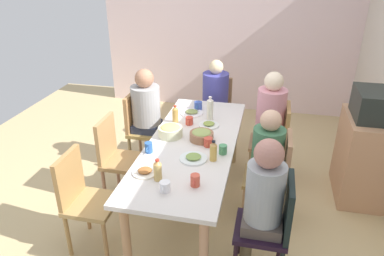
{
  "coord_description": "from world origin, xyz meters",
  "views": [
    {
      "loc": [
        2.95,
        0.66,
        2.36
      ],
      "look_at": [
        0.0,
        0.0,
        0.9
      ],
      "focal_mm": 33.96,
      "sensor_mm": 36.0,
      "label": 1
    }
  ],
  "objects_px": {
    "person_1": "(147,109)",
    "chair_5": "(117,155)",
    "bottle_1": "(213,151)",
    "bottle_2": "(175,115)",
    "bowl_0": "(170,131)",
    "chair_1": "(141,125)",
    "cup_4": "(195,180)",
    "chair_2": "(275,139)",
    "cup_3": "(189,121)",
    "person_3": "(215,96)",
    "bottle_3": "(158,170)",
    "person_2": "(269,118)",
    "cup_1": "(198,106)",
    "microwave": "(375,105)",
    "cup_5": "(149,148)",
    "cup_0": "(223,150)",
    "cup_2": "(208,142)",
    "plate_0": "(193,158)",
    "plate_3": "(209,125)",
    "person_6": "(263,198)",
    "cup_6": "(165,187)",
    "dining_table": "(192,150)",
    "bowl_1": "(202,135)",
    "plate_2": "(145,172)",
    "person_0": "(266,156)",
    "plate_1": "(192,113)",
    "chair_0": "(274,173)",
    "chair_6": "(272,223)",
    "chair_4": "(83,196)",
    "bottle_0": "(210,109)",
    "chair_3": "(216,108)",
    "side_cabinet": "(362,157)"
  },
  "relations": [
    {
      "from": "bottle_3",
      "to": "person_6",
      "type": "bearing_deg",
      "value": 87.06
    },
    {
      "from": "chair_3",
      "to": "bottle_0",
      "type": "xyz_separation_m",
      "value": [
        0.9,
        0.07,
        0.36
      ]
    },
    {
      "from": "chair_1",
      "to": "cup_4",
      "type": "xyz_separation_m",
      "value": [
        1.4,
        0.96,
        0.28
      ]
    },
    {
      "from": "dining_table",
      "to": "plate_1",
      "type": "bearing_deg",
      "value": -167.1
    },
    {
      "from": "chair_6",
      "to": "person_6",
      "type": "xyz_separation_m",
      "value": [
        0.0,
        -0.09,
        0.22
      ]
    },
    {
      "from": "plate_3",
      "to": "bowl_0",
      "type": "height_order",
      "value": "bowl_0"
    },
    {
      "from": "bottle_1",
      "to": "bowl_0",
      "type": "bearing_deg",
      "value": -126.65
    },
    {
      "from": "chair_4",
      "to": "bottle_0",
      "type": "xyz_separation_m",
      "value": [
        -1.26,
        0.86,
        0.36
      ]
    },
    {
      "from": "person_2",
      "to": "bowl_1",
      "type": "relative_size",
      "value": 5.56
    },
    {
      "from": "chair_2",
      "to": "bottle_2",
      "type": "xyz_separation_m",
      "value": [
        0.31,
        -1.05,
        0.32
      ]
    },
    {
      "from": "cup_0",
      "to": "cup_2",
      "type": "xyz_separation_m",
      "value": [
        -0.11,
        -0.15,
        -0.0
      ]
    },
    {
      "from": "bowl_0",
      "to": "cup_1",
      "type": "height_order",
      "value": "bowl_0"
    },
    {
      "from": "bottle_1",
      "to": "microwave",
      "type": "bearing_deg",
      "value": 121.78
    },
    {
      "from": "bottle_3",
      "to": "cup_2",
      "type": "bearing_deg",
      "value": 155.42
    },
    {
      "from": "bottle_0",
      "to": "side_cabinet",
      "type": "distance_m",
      "value": 1.65
    },
    {
      "from": "person_2",
      "to": "bottle_1",
      "type": "distance_m",
      "value": 1.09
    },
    {
      "from": "bottle_1",
      "to": "microwave",
      "type": "xyz_separation_m",
      "value": [
        -0.88,
        1.42,
        0.21
      ]
    },
    {
      "from": "person_3",
      "to": "chair_5",
      "type": "height_order",
      "value": "person_3"
    },
    {
      "from": "bottle_1",
      "to": "bottle_2",
      "type": "distance_m",
      "value": 0.86
    },
    {
      "from": "person_3",
      "to": "cup_6",
      "type": "xyz_separation_m",
      "value": [
        2.16,
        -0.03,
        0.07
      ]
    },
    {
      "from": "bottle_2",
      "to": "cup_0",
      "type": "bearing_deg",
      "value": 46.67
    },
    {
      "from": "person_3",
      "to": "bottle_3",
      "type": "bearing_deg",
      "value": -3.52
    },
    {
      "from": "bottle_3",
      "to": "microwave",
      "type": "xyz_separation_m",
      "value": [
        -1.27,
        1.79,
        0.21
      ]
    },
    {
      "from": "plate_0",
      "to": "cup_0",
      "type": "distance_m",
      "value": 0.28
    },
    {
      "from": "cup_1",
      "to": "cup_6",
      "type": "relative_size",
      "value": 1.05
    },
    {
      "from": "person_3",
      "to": "bottle_3",
      "type": "height_order",
      "value": "person_3"
    },
    {
      "from": "person_0",
      "to": "cup_1",
      "type": "height_order",
      "value": "person_0"
    },
    {
      "from": "person_0",
      "to": "plate_1",
      "type": "relative_size",
      "value": 4.52
    },
    {
      "from": "chair_1",
      "to": "cup_4",
      "type": "height_order",
      "value": "chair_1"
    },
    {
      "from": "dining_table",
      "to": "person_3",
      "type": "distance_m",
      "value": 1.36
    },
    {
      "from": "person_3",
      "to": "cup_5",
      "type": "xyz_separation_m",
      "value": [
        1.63,
        -0.34,
        0.08
      ]
    },
    {
      "from": "dining_table",
      "to": "cup_2",
      "type": "distance_m",
      "value": 0.21
    },
    {
      "from": "person_2",
      "to": "cup_4",
      "type": "bearing_deg",
      "value": -20.32
    },
    {
      "from": "person_6",
      "to": "plate_1",
      "type": "distance_m",
      "value": 1.61
    },
    {
      "from": "chair_2",
      "to": "chair_6",
      "type": "relative_size",
      "value": 1.0
    },
    {
      "from": "chair_1",
      "to": "plate_2",
      "type": "xyz_separation_m",
      "value": [
        1.31,
        0.53,
        0.25
      ]
    },
    {
      "from": "plate_1",
      "to": "bottle_1",
      "type": "xyz_separation_m",
      "value": [
        0.94,
        0.4,
        0.07
      ]
    },
    {
      "from": "person_1",
      "to": "chair_5",
      "type": "height_order",
      "value": "person_1"
    },
    {
      "from": "person_2",
      "to": "cup_1",
      "type": "height_order",
      "value": "person_2"
    },
    {
      "from": "person_1",
      "to": "chair_5",
      "type": "relative_size",
      "value": 1.34
    },
    {
      "from": "person_2",
      "to": "bowl_1",
      "type": "xyz_separation_m",
      "value": [
        0.64,
        -0.62,
        0.04
      ]
    },
    {
      "from": "chair_2",
      "to": "cup_3",
      "type": "height_order",
      "value": "chair_2"
    },
    {
      "from": "plate_0",
      "to": "plate_3",
      "type": "bearing_deg",
      "value": 179.17
    },
    {
      "from": "person_0",
      "to": "bottle_1",
      "type": "height_order",
      "value": "person_0"
    },
    {
      "from": "person_6",
      "to": "cup_2",
      "type": "distance_m",
      "value": 0.86
    },
    {
      "from": "person_1",
      "to": "bottle_0",
      "type": "relative_size",
      "value": 4.64
    },
    {
      "from": "bottle_2",
      "to": "cup_5",
      "type": "bearing_deg",
      "value": -5.76
    },
    {
      "from": "plate_2",
      "to": "plate_3",
      "type": "relative_size",
      "value": 0.98
    },
    {
      "from": "chair_1",
      "to": "chair_0",
      "type": "bearing_deg",
      "value": 65.62
    },
    {
      "from": "chair_3",
      "to": "microwave",
      "type": "xyz_separation_m",
      "value": [
        0.85,
        1.67,
        0.53
      ]
    }
  ]
}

